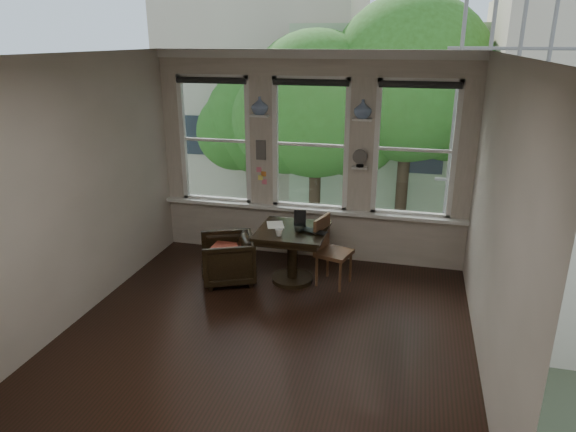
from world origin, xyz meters
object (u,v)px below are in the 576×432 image
(table, at_px, (292,255))
(armchair_left, at_px, (228,259))
(side_chair_right, at_px, (334,252))
(mug, at_px, (279,232))
(laptop, at_px, (312,233))

(table, relative_size, armchair_left, 1.28)
(side_chair_right, height_order, mug, side_chair_right)
(table, distance_m, armchair_left, 0.88)
(table, bearing_deg, mug, -112.78)
(table, bearing_deg, laptop, -19.58)
(table, xyz_separation_m, mug, (-0.11, -0.27, 0.42))
(table, distance_m, laptop, 0.49)
(side_chair_right, bearing_deg, armchair_left, 115.76)
(armchair_left, bearing_deg, laptop, 71.33)
(mug, bearing_deg, table, 67.22)
(side_chair_right, relative_size, laptop, 2.57)
(side_chair_right, distance_m, mug, 0.81)
(table, height_order, mug, mug)
(armchair_left, xyz_separation_m, laptop, (1.13, 0.11, 0.44))
(laptop, height_order, mug, mug)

